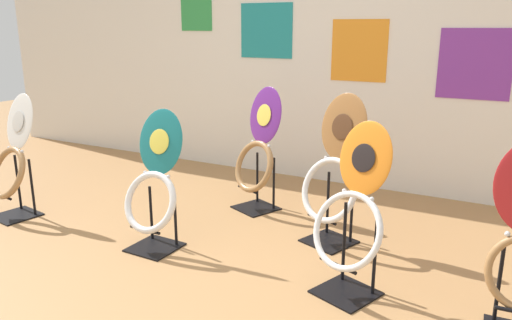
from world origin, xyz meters
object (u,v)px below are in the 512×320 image
toilet_seat_display_teal_sax (153,190)px  toilet_seat_display_orange_sun (353,215)px  toilet_seat_display_white_plain (12,163)px  toilet_seat_display_purple_note (258,154)px  toilet_seat_display_woodgrain (334,173)px

toilet_seat_display_teal_sax → toilet_seat_display_orange_sun: (1.23, 0.04, 0.05)m
toilet_seat_display_teal_sax → toilet_seat_display_white_plain: toilet_seat_display_white_plain is taller
toilet_seat_display_white_plain → toilet_seat_display_purple_note: toilet_seat_display_purple_note is taller
toilet_seat_display_woodgrain → toilet_seat_display_teal_sax: toilet_seat_display_woodgrain is taller
toilet_seat_display_white_plain → toilet_seat_display_teal_sax: bearing=2.4°
toilet_seat_display_teal_sax → toilet_seat_display_purple_note: (0.23, 0.91, 0.04)m
toilet_seat_display_teal_sax → toilet_seat_display_orange_sun: size_ratio=0.96×
toilet_seat_display_woodgrain → toilet_seat_display_teal_sax: bearing=-147.2°
toilet_seat_display_teal_sax → toilet_seat_display_white_plain: 1.23m
toilet_seat_display_white_plain → toilet_seat_display_orange_sun: toilet_seat_display_orange_sun is taller
toilet_seat_display_white_plain → toilet_seat_display_orange_sun: size_ratio=0.99×
toilet_seat_display_white_plain → toilet_seat_display_purple_note: (1.46, 0.96, 0.03)m
toilet_seat_display_white_plain → toilet_seat_display_purple_note: 1.75m
toilet_seat_display_woodgrain → toilet_seat_display_purple_note: size_ratio=1.04×
toilet_seat_display_teal_sax → toilet_seat_display_purple_note: 0.94m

